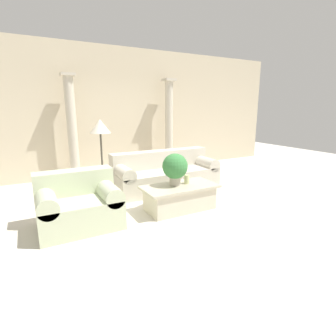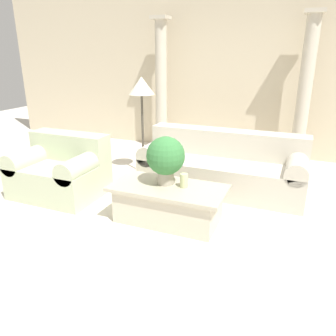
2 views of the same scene
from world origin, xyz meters
TOP-DOWN VIEW (x-y plane):
  - ground_plane at (0.00, 0.00)m, footprint 16.00×16.00m
  - wall_back at (0.00, 2.69)m, footprint 10.00×0.06m
  - sofa_long at (0.37, 0.79)m, footprint 2.22×0.86m
  - loveseat at (-1.60, -0.22)m, footprint 1.14×0.86m
  - coffee_table at (0.04, -0.39)m, footprint 1.29×0.65m
  - potted_plant at (-0.02, -0.32)m, footprint 0.43×0.43m
  - pillar_candle at (0.20, -0.34)m, footprint 0.09×0.09m
  - floor_lamp at (-0.93, 0.92)m, footprint 0.38×0.38m
  - column_left at (-1.23, 2.31)m, footprint 0.30×0.30m
  - column_right at (1.30, 2.31)m, footprint 0.30×0.30m

SIDE VIEW (x-z plane):
  - ground_plane at x=0.00m, z-range 0.00..0.00m
  - coffee_table at x=0.04m, z-range 0.01..0.43m
  - sofa_long at x=0.37m, z-range -0.07..0.73m
  - loveseat at x=-1.60m, z-range -0.06..0.74m
  - pillar_candle at x=0.20m, z-range 0.42..0.58m
  - potted_plant at x=-0.02m, z-range 0.46..1.01m
  - column_left at x=-1.23m, z-range 0.03..2.48m
  - column_right at x=1.30m, z-range 0.03..2.48m
  - floor_lamp at x=-0.93m, z-range 0.53..2.03m
  - wall_back at x=0.00m, z-range 0.00..3.20m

